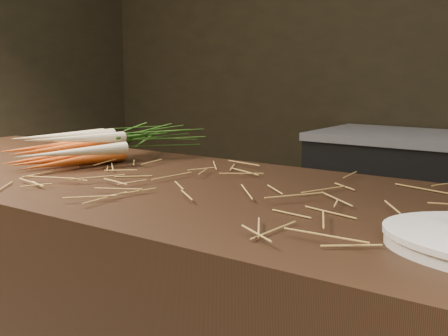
% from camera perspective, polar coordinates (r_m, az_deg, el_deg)
% --- Properties ---
extents(straw_bedding, '(1.40, 0.60, 0.02)m').
position_cam_1_polar(straw_bedding, '(1.22, -1.90, -1.58)').
color(straw_bedding, '#AD8B39').
rests_on(straw_bedding, main_counter).
extents(root_veg_bunch, '(0.24, 0.59, 0.11)m').
position_cam_1_polar(root_veg_bunch, '(1.61, -11.11, 2.58)').
color(root_veg_bunch, '#E3581A').
rests_on(root_veg_bunch, main_counter).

